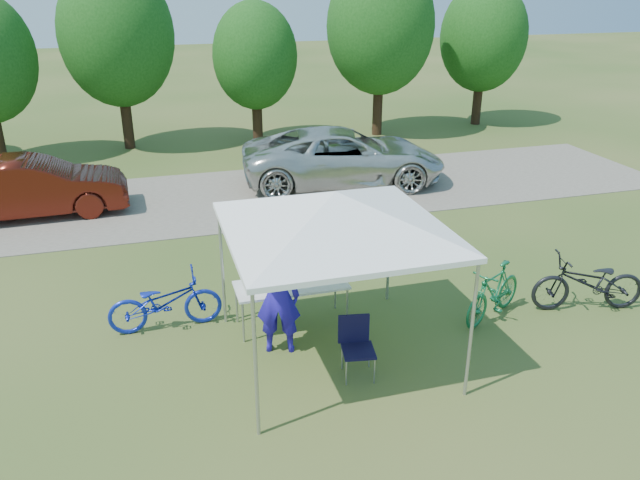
{
  "coord_description": "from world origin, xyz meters",
  "views": [
    {
      "loc": [
        -2.54,
        -8.0,
        5.55
      ],
      "look_at": [
        0.35,
        2.0,
        1.12
      ],
      "focal_mm": 35.0,
      "sensor_mm": 36.0,
      "label": 1
    }
  ],
  "objects_px": {
    "folding_table": "(291,286)",
    "bike_green": "(494,292)",
    "minivan": "(343,157)",
    "bike_dark": "(589,283)",
    "cooler": "(265,278)",
    "folding_chair": "(356,341)",
    "sedan": "(34,187)",
    "cyclist": "(278,297)",
    "bike_blue": "(165,302)"
  },
  "relations": [
    {
      "from": "folding_table",
      "to": "bike_dark",
      "type": "bearing_deg",
      "value": -10.45
    },
    {
      "from": "minivan",
      "to": "sedan",
      "type": "distance_m",
      "value": 8.15
    },
    {
      "from": "folding_chair",
      "to": "cooler",
      "type": "bearing_deg",
      "value": 132.04
    },
    {
      "from": "cyclist",
      "to": "bike_dark",
      "type": "distance_m",
      "value": 5.6
    },
    {
      "from": "bike_green",
      "to": "minivan",
      "type": "xyz_separation_m",
      "value": [
        -0.13,
        7.98,
        0.32
      ]
    },
    {
      "from": "folding_table",
      "to": "folding_chair",
      "type": "bearing_deg",
      "value": -70.06
    },
    {
      "from": "minivan",
      "to": "cyclist",
      "type": "bearing_deg",
      "value": 163.76
    },
    {
      "from": "minivan",
      "to": "sedan",
      "type": "height_order",
      "value": "minivan"
    },
    {
      "from": "minivan",
      "to": "folding_table",
      "type": "bearing_deg",
      "value": 164.11
    },
    {
      "from": "folding_chair",
      "to": "sedan",
      "type": "bearing_deg",
      "value": 132.14
    },
    {
      "from": "cooler",
      "to": "folding_table",
      "type": "bearing_deg",
      "value": 0.0
    },
    {
      "from": "minivan",
      "to": "bike_dark",
      "type": "bearing_deg",
      "value": -158.32
    },
    {
      "from": "minivan",
      "to": "cooler",
      "type": "bearing_deg",
      "value": 161.26
    },
    {
      "from": "bike_dark",
      "to": "folding_chair",
      "type": "bearing_deg",
      "value": -68.41
    },
    {
      "from": "folding_chair",
      "to": "minivan",
      "type": "height_order",
      "value": "minivan"
    },
    {
      "from": "cooler",
      "to": "sedan",
      "type": "xyz_separation_m",
      "value": [
        -4.4,
        6.91,
        -0.21
      ]
    },
    {
      "from": "folding_table",
      "to": "bike_dark",
      "type": "relative_size",
      "value": 0.94
    },
    {
      "from": "folding_chair",
      "to": "bike_dark",
      "type": "relative_size",
      "value": 0.46
    },
    {
      "from": "folding_table",
      "to": "bike_blue",
      "type": "bearing_deg",
      "value": 166.83
    },
    {
      "from": "folding_chair",
      "to": "minivan",
      "type": "distance_m",
      "value": 9.27
    },
    {
      "from": "folding_chair",
      "to": "bike_green",
      "type": "relative_size",
      "value": 0.56
    },
    {
      "from": "cyclist",
      "to": "bike_blue",
      "type": "height_order",
      "value": "cyclist"
    },
    {
      "from": "folding_table",
      "to": "cooler",
      "type": "distance_m",
      "value": 0.5
    },
    {
      "from": "folding_table",
      "to": "bike_dark",
      "type": "height_order",
      "value": "bike_dark"
    },
    {
      "from": "folding_table",
      "to": "bike_green",
      "type": "bearing_deg",
      "value": -12.41
    },
    {
      "from": "cyclist",
      "to": "minivan",
      "type": "xyz_separation_m",
      "value": [
        3.67,
        7.94,
        -0.14
      ]
    },
    {
      "from": "cooler",
      "to": "bike_dark",
      "type": "xyz_separation_m",
      "value": [
        5.64,
        -0.96,
        -0.43
      ]
    },
    {
      "from": "cyclist",
      "to": "bike_dark",
      "type": "bearing_deg",
      "value": -167.33
    },
    {
      "from": "folding_chair",
      "to": "bike_dark",
      "type": "height_order",
      "value": "bike_dark"
    },
    {
      "from": "folding_chair",
      "to": "cooler",
      "type": "distance_m",
      "value": 1.98
    },
    {
      "from": "folding_table",
      "to": "cooler",
      "type": "bearing_deg",
      "value": -180.0
    },
    {
      "from": "bike_blue",
      "to": "folding_table",
      "type": "bearing_deg",
      "value": -104.46
    },
    {
      "from": "bike_green",
      "to": "bike_dark",
      "type": "distance_m",
      "value": 1.79
    },
    {
      "from": "folding_table",
      "to": "sedan",
      "type": "relative_size",
      "value": 0.42
    },
    {
      "from": "cooler",
      "to": "bike_green",
      "type": "xyz_separation_m",
      "value": [
        3.86,
        -0.75,
        -0.46
      ]
    },
    {
      "from": "bike_dark",
      "to": "minivan",
      "type": "distance_m",
      "value": 8.41
    },
    {
      "from": "cooler",
      "to": "minivan",
      "type": "distance_m",
      "value": 8.14
    },
    {
      "from": "folding_chair",
      "to": "cyclist",
      "type": "bearing_deg",
      "value": 146.29
    },
    {
      "from": "folding_table",
      "to": "minivan",
      "type": "bearing_deg",
      "value": 65.51
    },
    {
      "from": "cyclist",
      "to": "minivan",
      "type": "relative_size",
      "value": 0.33
    },
    {
      "from": "bike_green",
      "to": "minivan",
      "type": "bearing_deg",
      "value": 152.2
    },
    {
      "from": "bike_blue",
      "to": "sedan",
      "type": "bearing_deg",
      "value": 22.11
    },
    {
      "from": "bike_blue",
      "to": "minivan",
      "type": "relative_size",
      "value": 0.33
    },
    {
      "from": "cyclist",
      "to": "bike_blue",
      "type": "distance_m",
      "value": 2.12
    },
    {
      "from": "bike_blue",
      "to": "sedan",
      "type": "xyz_separation_m",
      "value": [
        -2.78,
        6.42,
        0.25
      ]
    },
    {
      "from": "cyclist",
      "to": "sedan",
      "type": "height_order",
      "value": "cyclist"
    },
    {
      "from": "folding_chair",
      "to": "bike_blue",
      "type": "relative_size",
      "value": 0.49
    },
    {
      "from": "folding_table",
      "to": "cyclist",
      "type": "relative_size",
      "value": 0.98
    },
    {
      "from": "folding_table",
      "to": "bike_blue",
      "type": "xyz_separation_m",
      "value": [
        -2.07,
        0.48,
        -0.23
      ]
    },
    {
      "from": "bike_blue",
      "to": "bike_dark",
      "type": "xyz_separation_m",
      "value": [
        7.26,
        -1.44,
        0.03
      ]
    }
  ]
}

